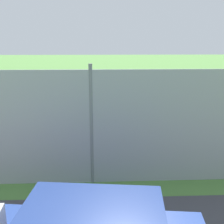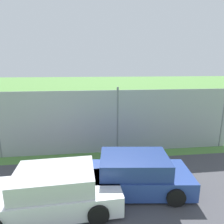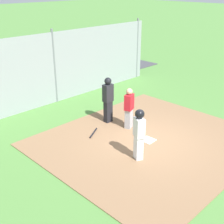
{
  "view_description": "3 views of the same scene",
  "coord_description": "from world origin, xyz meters",
  "px_view_note": "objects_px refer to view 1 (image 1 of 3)",
  "views": [
    {
      "loc": [
        0.25,
        -12.57,
        3.91
      ],
      "look_at": [
        0.73,
        -1.52,
        1.03
      ],
      "focal_mm": 43.73,
      "sensor_mm": 36.0,
      "label": 1
    },
    {
      "loc": [
        -1.37,
        -14.63,
        4.3
      ],
      "look_at": [
        0.27,
        -0.88,
        1.01
      ],
      "focal_mm": 30.65,
      "sensor_mm": 36.0,
      "label": 2
    },
    {
      "loc": [
        7.65,
        5.86,
        5.23
      ],
      "look_at": [
        0.3,
        -1.51,
        0.75
      ],
      "focal_mm": 48.97,
      "sensor_mm": 36.0,
      "label": 3
    }
  ],
  "objects_px": {
    "catcher": "(88,114)",
    "umpire": "(92,117)",
    "home_plate": "(95,124)",
    "baseball_bat": "(119,135)",
    "runner": "(119,102)"
  },
  "relations": [
    {
      "from": "umpire",
      "to": "baseball_bat",
      "type": "distance_m",
      "value": 1.52
    },
    {
      "from": "catcher",
      "to": "umpire",
      "type": "bearing_deg",
      "value": 171.13
    },
    {
      "from": "catcher",
      "to": "baseball_bat",
      "type": "height_order",
      "value": "catcher"
    },
    {
      "from": "catcher",
      "to": "umpire",
      "type": "relative_size",
      "value": 0.87
    },
    {
      "from": "catcher",
      "to": "home_plate",
      "type": "bearing_deg",
      "value": -32.44
    },
    {
      "from": "catcher",
      "to": "baseball_bat",
      "type": "distance_m",
      "value": 1.63
    },
    {
      "from": "home_plate",
      "to": "baseball_bat",
      "type": "xyz_separation_m",
      "value": [
        1.03,
        -1.75,
        0.02
      ]
    },
    {
      "from": "home_plate",
      "to": "baseball_bat",
      "type": "height_order",
      "value": "baseball_bat"
    },
    {
      "from": "home_plate",
      "to": "catcher",
      "type": "height_order",
      "value": "catcher"
    },
    {
      "from": "baseball_bat",
      "to": "runner",
      "type": "bearing_deg",
      "value": -123.26
    },
    {
      "from": "catcher",
      "to": "umpire",
      "type": "height_order",
      "value": "umpire"
    },
    {
      "from": "catcher",
      "to": "runner",
      "type": "bearing_deg",
      "value": -59.46
    },
    {
      "from": "catcher",
      "to": "runner",
      "type": "height_order",
      "value": "runner"
    },
    {
      "from": "umpire",
      "to": "runner",
      "type": "distance_m",
      "value": 2.93
    },
    {
      "from": "home_plate",
      "to": "umpire",
      "type": "height_order",
      "value": "umpire"
    }
  ]
}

